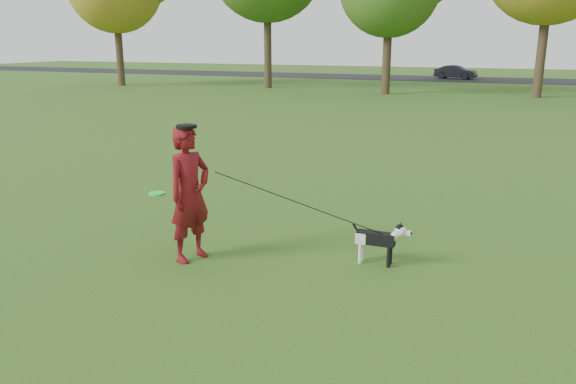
% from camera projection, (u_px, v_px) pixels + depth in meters
% --- Properties ---
extents(ground, '(120.00, 120.00, 0.00)m').
position_uv_depth(ground, '(274.00, 260.00, 7.89)').
color(ground, '#285116').
rests_on(ground, ground).
extents(road, '(120.00, 7.00, 0.02)m').
position_uv_depth(road, '(476.00, 80.00, 43.72)').
color(road, black).
rests_on(road, ground).
extents(man, '(0.63, 0.79, 1.89)m').
position_uv_depth(man, '(190.00, 194.00, 7.69)').
color(man, '#610D12').
rests_on(man, ground).
extents(dog, '(0.83, 0.17, 0.63)m').
position_uv_depth(dog, '(380.00, 238.00, 7.63)').
color(dog, black).
rests_on(dog, ground).
extents(car_mid, '(3.36, 1.72, 1.06)m').
position_uv_depth(car_mid, '(456.00, 72.00, 44.15)').
color(car_mid, black).
rests_on(car_mid, road).
extents(man_held_items, '(3.17, 1.04, 1.48)m').
position_uv_depth(man_held_items, '(303.00, 204.00, 7.48)').
color(man_held_items, '#1FF940').
rests_on(man_held_items, ground).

